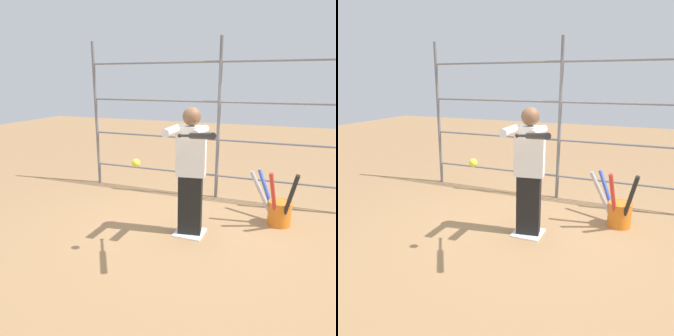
% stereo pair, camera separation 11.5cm
% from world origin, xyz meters
% --- Properties ---
extents(ground_plane, '(24.00, 24.00, 0.00)m').
position_xyz_m(ground_plane, '(0.00, 0.00, 0.00)').
color(ground_plane, '#9E754C').
extents(home_plate, '(0.40, 0.40, 0.02)m').
position_xyz_m(home_plate, '(0.00, 0.00, 0.01)').
color(home_plate, white).
rests_on(home_plate, ground).
extents(fence_backstop, '(5.04, 0.06, 2.80)m').
position_xyz_m(fence_backstop, '(0.00, -1.60, 1.40)').
color(fence_backstop, slate).
rests_on(fence_backstop, ground).
extents(batter, '(0.45, 0.64, 1.76)m').
position_xyz_m(batter, '(0.00, 0.02, 0.95)').
color(batter, black).
rests_on(batter, ground).
extents(baseball_bat_swinging, '(0.61, 0.72, 0.19)m').
position_xyz_m(baseball_bat_swinging, '(-0.34, 0.88, 1.55)').
color(baseball_bat_swinging, black).
extents(softball_in_flight, '(0.10, 0.10, 0.10)m').
position_xyz_m(softball_in_flight, '(0.40, 0.81, 1.18)').
color(softball_in_flight, yellow).
extents(bat_bucket, '(0.70, 0.84, 0.88)m').
position_xyz_m(bat_bucket, '(-1.13, -0.74, 0.24)').
color(bat_bucket, orange).
rests_on(bat_bucket, ground).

